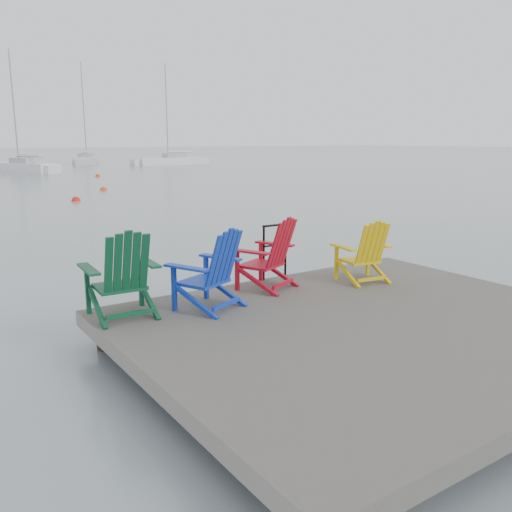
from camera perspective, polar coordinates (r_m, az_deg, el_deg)
ground at (r=7.22m, az=11.96°, el=-10.42°), size 400.00×400.00×0.00m
dock at (r=7.09m, az=12.08°, el=-7.82°), size 6.00×5.00×1.40m
handrail at (r=8.86m, az=1.99°, el=1.09°), size 0.48×0.04×0.90m
chair_green at (r=7.07m, az=-13.90°, el=-1.82°), size 0.95×0.89×1.14m
chair_blue at (r=7.24m, az=-4.74°, el=-1.38°), size 1.06×1.02×1.09m
chair_red at (r=8.21m, az=1.40°, el=0.28°), size 1.06×1.02×1.09m
chair_yellow at (r=8.78m, az=11.38°, el=0.50°), size 0.88×0.83×1.00m
sailboat_near at (r=51.19m, az=-23.39°, el=8.48°), size 4.88×7.59×10.43m
sailboat_mid at (r=66.98m, az=-17.41°, el=9.55°), size 5.25×8.70×11.72m
sailboat_far at (r=62.53m, az=-8.86°, el=9.80°), size 8.11×2.50×11.12m
buoy_a at (r=26.25m, az=-18.42°, el=5.53°), size 0.40×0.40×0.40m
buoy_c at (r=31.46m, az=-15.76°, el=6.69°), size 0.39×0.39×0.39m
buoy_d at (r=43.36m, az=-16.32°, el=8.03°), size 0.39×0.39×0.39m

